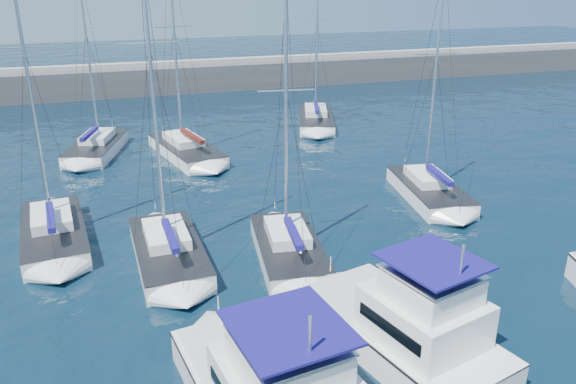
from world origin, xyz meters
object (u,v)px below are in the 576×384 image
object	(u,v)px
sailboat_mid_b	(168,251)
sailboat_back_b	(186,150)
motor_yacht_stbd_inner	(409,328)
sailboat_mid_c	(289,249)
sailboat_mid_e	(429,190)
sailboat_back_c	(316,119)
sailboat_back_a	(97,147)
sailboat_mid_a	(54,232)

from	to	relation	value
sailboat_mid_b	sailboat_back_b	distance (m)	16.91
motor_yacht_stbd_inner	sailboat_mid_c	distance (m)	8.62
sailboat_back_b	sailboat_mid_b	bearing A→B (deg)	-113.94
sailboat_mid_e	sailboat_back_c	world-z (taller)	sailboat_back_c
motor_yacht_stbd_inner	sailboat_back_b	world-z (taller)	sailboat_back_b
motor_yacht_stbd_inner	sailboat_mid_e	xyz separation A→B (m)	(9.03, 13.25, -0.61)
sailboat_back_a	sailboat_back_b	size ratio (longest dim) A/B	0.96
motor_yacht_stbd_inner	sailboat_mid_a	world-z (taller)	sailboat_mid_a
sailboat_mid_a	sailboat_back_a	size ratio (longest dim) A/B	1.08
sailboat_back_b	sailboat_mid_c	bearing A→B (deg)	-95.46
sailboat_mid_b	sailboat_back_a	distance (m)	19.68
sailboat_mid_b	sailboat_back_b	world-z (taller)	sailboat_mid_b
sailboat_mid_e	sailboat_back_b	distance (m)	18.62
sailboat_mid_c	sailboat_back_a	bearing A→B (deg)	120.26
sailboat_mid_c	motor_yacht_stbd_inner	bearing A→B (deg)	-70.19
sailboat_mid_c	sailboat_back_c	distance (m)	26.30
sailboat_mid_e	sailboat_back_c	xyz separation A→B (m)	(-0.15, 19.21, -0.00)
sailboat_mid_e	sailboat_back_a	distance (m)	25.33
motor_yacht_stbd_inner	sailboat_back_a	world-z (taller)	sailboat_back_a
motor_yacht_stbd_inner	sailboat_mid_b	world-z (taller)	sailboat_mid_b
sailboat_mid_b	sailboat_back_a	bearing A→B (deg)	97.45
sailboat_mid_a	sailboat_mid_c	bearing A→B (deg)	-32.25
sailboat_mid_e	motor_yacht_stbd_inner	bearing A→B (deg)	-115.01
sailboat_back_c	sailboat_mid_b	bearing A→B (deg)	-107.01
motor_yacht_stbd_inner	sailboat_mid_e	bearing A→B (deg)	41.89
sailboat_mid_c	sailboat_back_b	distance (m)	18.31
sailboat_mid_b	sailboat_mid_c	distance (m)	5.82
sailboat_mid_b	sailboat_back_c	size ratio (longest dim) A/B	1.10
sailboat_mid_a	sailboat_back_c	xyz separation A→B (m)	(21.64, 18.42, -0.02)
sailboat_mid_e	sailboat_back_a	size ratio (longest dim) A/B	0.95
sailboat_mid_e	sailboat_back_b	xyz separation A→B (m)	(-12.99, 13.34, -0.00)
sailboat_mid_c	sailboat_back_c	bearing A→B (deg)	74.04
sailboat_mid_a	sailboat_mid_b	bearing A→B (deg)	-41.80
sailboat_mid_e	sailboat_back_a	world-z (taller)	sailboat_back_a
sailboat_mid_e	sailboat_mid_a	bearing A→B (deg)	-172.80
sailboat_mid_e	sailboat_back_c	distance (m)	19.21
sailboat_back_a	sailboat_mid_c	bearing A→B (deg)	-50.45
sailboat_back_c	motor_yacht_stbd_inner	bearing A→B (deg)	-86.40
sailboat_mid_c	sailboat_mid_e	xyz separation A→B (m)	(10.80, 4.84, 0.00)
sailboat_mid_c	sailboat_back_b	xyz separation A→B (m)	(-2.19, 18.18, 0.00)
sailboat_mid_a	sailboat_back_a	xyz separation A→B (m)	(2.33, 15.43, -0.01)
motor_yacht_stbd_inner	sailboat_back_a	bearing A→B (deg)	95.65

